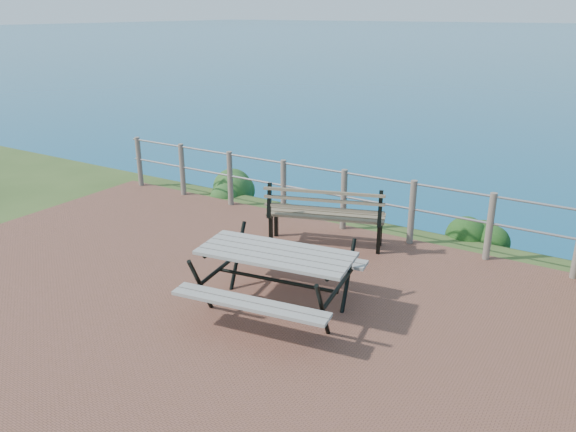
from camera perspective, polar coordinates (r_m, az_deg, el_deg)
name	(u,v)px	position (r m, az deg, el deg)	size (l,w,h in m)	color
ground	(215,319)	(6.74, -7.45, -10.30)	(10.00, 7.00, 0.12)	brown
safety_railing	(344,196)	(9.10, 5.69, 2.00)	(9.40, 0.10, 1.00)	#6B5B4C
picnic_table	(276,275)	(6.62, -1.24, -5.96)	(1.89, 1.55, 0.76)	gray
park_bench	(326,205)	(8.42, 3.90, 1.10)	(1.81, 0.98, 0.99)	brown
shrub_lip_west	(227,191)	(11.31, -6.21, 2.58)	(0.86, 0.86, 0.64)	#2A5921
shrub_lip_east	(478,236)	(9.48, 18.77, -1.95)	(0.67, 0.67, 0.38)	#174415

